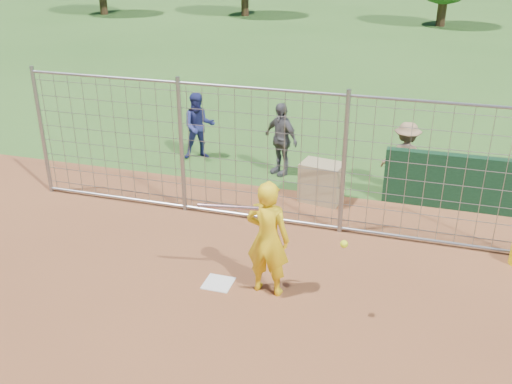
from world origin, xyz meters
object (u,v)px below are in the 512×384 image
(bystander_b, at_px, (281,139))
(bystander_c, at_px, (405,157))
(bystander_a, at_px, (199,126))
(equipment_bin, at_px, (321,182))
(batter, at_px, (268,239))

(bystander_b, height_order, bystander_c, bystander_b)
(bystander_a, bearing_deg, bystander_c, -33.89)
(equipment_bin, bearing_deg, batter, -83.18)
(bystander_a, xyz_separation_m, bystander_c, (4.73, -0.52, -0.05))
(batter, xyz_separation_m, bystander_a, (-3.05, 4.87, -0.11))
(batter, height_order, bystander_a, batter)
(batter, bearing_deg, equipment_bin, -87.33)
(bystander_b, bearing_deg, batter, -45.56)
(equipment_bin, bearing_deg, bystander_c, 42.72)
(batter, relative_size, bystander_c, 1.22)
(bystander_a, height_order, bystander_b, bystander_b)
(bystander_c, bearing_deg, bystander_b, -4.81)
(batter, height_order, bystander_c, batter)
(batter, relative_size, equipment_bin, 2.24)
(bystander_b, bearing_deg, bystander_a, -158.25)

